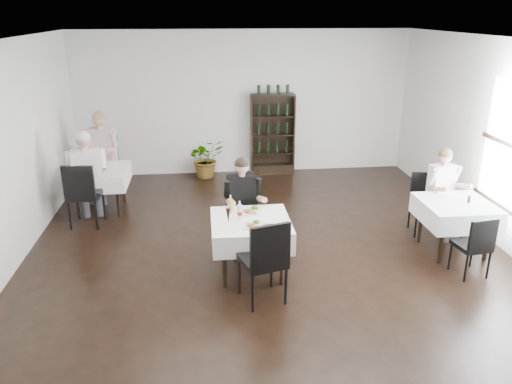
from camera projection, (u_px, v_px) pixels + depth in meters
room_shell at (274, 166)px, 6.32m from camera, size 9.00×9.00×9.00m
wine_shelf at (273, 135)px, 10.63m from camera, size 0.90×0.28×1.75m
main_table at (251, 230)px, 6.59m from camera, size 1.03×1.03×0.77m
left_table at (99, 177)px, 8.68m from camera, size 0.98×0.98×0.77m
right_table at (456, 212)px, 7.18m from camera, size 0.98×0.98×0.77m
potted_tree at (206, 158)px, 10.52m from camera, size 0.92×0.86×0.82m
main_chair_far at (244, 213)px, 7.18m from camera, size 0.56×0.57×1.07m
main_chair_near at (266, 257)px, 5.88m from camera, size 0.61×0.62×1.09m
left_chair_far at (106, 163)px, 9.36m from camera, size 0.66×0.66×1.14m
left_chair_near at (83, 191)px, 8.01m from camera, size 0.55×0.55×1.09m
right_chair_far at (425, 199)px, 7.89m from camera, size 0.48×0.49×0.95m
right_chair_near at (476, 243)px, 6.52m from camera, size 0.45×0.45×0.87m
diner_main at (243, 198)px, 7.13m from camera, size 0.57×0.60×1.41m
diner_left_far at (100, 149)px, 9.13m from camera, size 0.68×0.73×1.64m
diner_left_near at (87, 171)px, 8.02m from camera, size 0.65×0.67×1.60m
diner_right_far at (445, 186)px, 7.69m from camera, size 0.58×0.61×1.39m
plate_far at (251, 211)px, 6.76m from camera, size 0.30×0.30×0.09m
plate_near at (253, 225)px, 6.32m from camera, size 0.30×0.30×0.08m
pilsner_dark at (228, 215)px, 6.40m from camera, size 0.06×0.06×0.26m
pilsner_lager at (231, 208)px, 6.57m from camera, size 0.07×0.07×0.31m
coke_bottle at (240, 212)px, 6.52m from camera, size 0.07×0.07×0.26m
napkin_cutlery at (269, 226)px, 6.33m from camera, size 0.20×0.18×0.02m
pepper_mill at (469, 199)px, 7.10m from camera, size 0.05×0.05×0.10m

